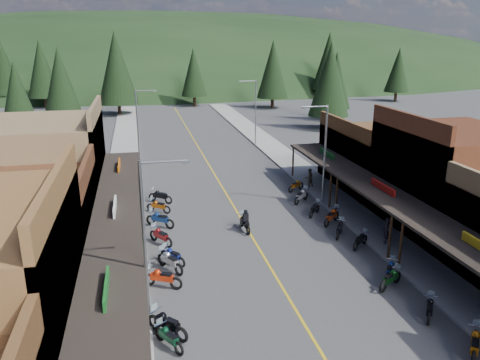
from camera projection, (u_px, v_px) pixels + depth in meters
ground at (263, 256)px, 28.85m from camera, size 220.00×220.00×0.00m
centerline at (212, 170)px, 47.52m from camera, size 0.15×90.00×0.01m
sidewalk_west at (124, 174)px, 45.71m from camera, size 3.40×94.00×0.15m
sidewalk_east at (293, 164)px, 49.29m from camera, size 3.40×94.00×0.15m
shop_west_2 at (25, 226)px, 26.86m from camera, size 10.90×9.00×6.20m
shop_west_3 at (50, 166)px, 35.53m from camera, size 10.90×10.20×8.20m
shop_east_2 at (450, 179)px, 32.24m from camera, size 10.90×9.00×8.20m
shop_east_3 at (380, 159)px, 41.49m from camera, size 10.90×10.20×6.20m
streetlight_0 at (148, 239)px, 20.51m from camera, size 2.16×0.18×8.00m
streetlight_1 at (139, 126)px, 46.65m from camera, size 2.16×0.18×8.00m
streetlight_2 at (323, 150)px, 36.44m from camera, size 2.16×0.18×8.00m
streetlight_3 at (255, 109)px, 56.98m from camera, size 2.16×0.18×8.00m
ridge_hill at (157, 78)px, 154.89m from camera, size 310.00×140.00×60.00m
pine_1 at (42, 69)px, 87.15m from camera, size 5.88×5.88×12.50m
pine_2 at (116, 68)px, 78.60m from camera, size 6.72×6.72×14.00m
pine_3 at (194, 72)px, 89.39m from camera, size 5.04×5.04×11.00m
pine_4 at (273, 69)px, 86.45m from camera, size 5.88×5.88×12.50m
pine_5 at (329, 61)px, 100.73m from camera, size 6.72×6.72×14.00m
pine_6 at (398, 70)px, 96.17m from camera, size 5.04×5.04×11.00m
pine_7 at (3, 67)px, 91.10m from camera, size 5.88×5.88×12.50m
pine_8 at (17, 94)px, 59.92m from camera, size 4.48×4.48×10.00m
pine_9 at (336, 80)px, 73.93m from camera, size 4.93×4.93×10.80m
pine_10 at (60, 80)px, 69.84m from camera, size 5.38×5.38×11.60m
pine_11 at (330, 79)px, 66.34m from camera, size 5.82×5.82×12.40m
bike_west_4 at (169, 337)px, 20.15m from camera, size 1.59×2.01×1.12m
bike_west_5 at (167, 323)px, 20.93m from camera, size 2.15×2.21×1.32m
bike_west_6 at (162, 277)px, 25.00m from camera, size 2.33×1.70×1.28m
bike_west_7 at (170, 260)px, 26.82m from camera, size 1.86×2.37×1.32m
bike_west_8 at (173, 255)px, 27.65m from camera, size 1.76×2.00×1.15m
bike_west_9 at (161, 235)px, 30.28m from camera, size 1.86×2.25×1.27m
bike_west_10 at (160, 218)px, 33.01m from camera, size 2.26×2.02×1.31m
bike_west_11 at (158, 206)px, 35.77m from camera, size 2.03×1.66×1.14m
bike_west_12 at (160, 196)px, 37.90m from camera, size 2.16×1.87×1.23m
bike_east_3 at (475, 343)px, 19.58m from camera, size 2.05×2.21×1.29m
bike_east_4 at (430, 308)px, 22.36m from camera, size 1.60×1.89×1.07m
bike_east_5 at (391, 278)px, 25.01m from camera, size 2.11×1.64×1.17m
bike_east_6 at (390, 269)px, 26.09m from camera, size 1.68×1.84×1.07m
bike_east_7 at (360, 240)px, 29.85m from camera, size 1.88×1.67×1.08m
bike_east_8 at (340, 228)px, 31.50m from camera, size 1.67×2.05×1.15m
bike_east_9 at (332, 216)px, 33.58m from camera, size 2.14×2.02×1.26m
bike_east_10 at (315, 209)px, 35.21m from camera, size 1.76×1.88×1.10m
bike_east_11 at (301, 195)px, 37.96m from camera, size 2.06×2.01×1.23m
bike_east_12 at (296, 185)px, 40.84m from camera, size 1.99×1.58×1.11m
rider_on_bike at (245, 222)px, 32.39m from camera, size 0.86×2.19×1.64m
pedestrian_east_a at (386, 230)px, 30.04m from camera, size 0.64×0.76×1.76m
pedestrian_east_b at (309, 178)px, 41.38m from camera, size 0.91×0.66×1.68m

